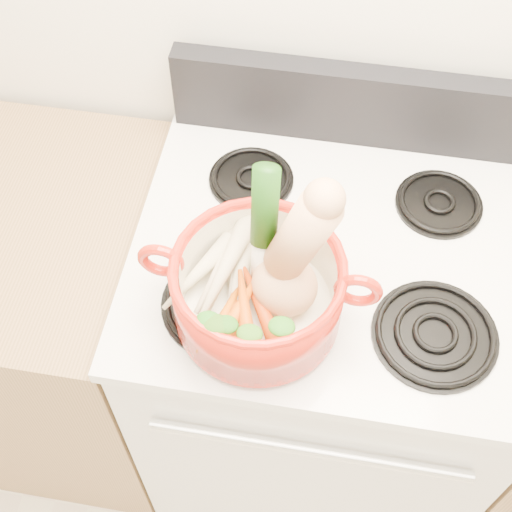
% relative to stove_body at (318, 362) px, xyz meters
% --- Properties ---
extents(stove_body, '(0.76, 0.65, 0.92)m').
position_rel_stove_body_xyz_m(stove_body, '(0.00, 0.00, 0.00)').
color(stove_body, silver).
rests_on(stove_body, floor).
extents(cooktop, '(0.78, 0.67, 0.03)m').
position_rel_stove_body_xyz_m(cooktop, '(0.00, 0.00, 0.47)').
color(cooktop, silver).
rests_on(cooktop, stove_body).
extents(control_backsplash, '(0.76, 0.05, 0.18)m').
position_rel_stove_body_xyz_m(control_backsplash, '(0.00, 0.30, 0.58)').
color(control_backsplash, black).
rests_on(control_backsplash, cooktop).
extents(oven_handle, '(0.60, 0.02, 0.02)m').
position_rel_stove_body_xyz_m(oven_handle, '(0.00, -0.34, 0.32)').
color(oven_handle, silver).
rests_on(oven_handle, stove_body).
extents(burner_front_left, '(0.22, 0.22, 0.02)m').
position_rel_stove_body_xyz_m(burner_front_left, '(-0.19, -0.16, 0.50)').
color(burner_front_left, black).
rests_on(burner_front_left, cooktop).
extents(burner_front_right, '(0.22, 0.22, 0.02)m').
position_rel_stove_body_xyz_m(burner_front_right, '(0.19, -0.16, 0.50)').
color(burner_front_right, black).
rests_on(burner_front_right, cooktop).
extents(burner_back_left, '(0.17, 0.17, 0.02)m').
position_rel_stove_body_xyz_m(burner_back_left, '(-0.19, 0.14, 0.50)').
color(burner_back_left, black).
rests_on(burner_back_left, cooktop).
extents(burner_back_right, '(0.17, 0.17, 0.02)m').
position_rel_stove_body_xyz_m(burner_back_right, '(0.19, 0.14, 0.50)').
color(burner_back_right, black).
rests_on(burner_back_right, cooktop).
extents(dutch_oven, '(0.29, 0.29, 0.14)m').
position_rel_stove_body_xyz_m(dutch_oven, '(-0.12, -0.17, 0.58)').
color(dutch_oven, '#B11C0F').
rests_on(dutch_oven, burner_front_left).
extents(pot_handle_left, '(0.08, 0.02, 0.08)m').
position_rel_stove_body_xyz_m(pot_handle_left, '(-0.29, -0.17, 0.63)').
color(pot_handle_left, '#B11C0F').
rests_on(pot_handle_left, dutch_oven).
extents(pot_handle_right, '(0.08, 0.02, 0.08)m').
position_rel_stove_body_xyz_m(pot_handle_right, '(0.04, -0.18, 0.63)').
color(pot_handle_right, '#B11C0F').
rests_on(pot_handle_right, dutch_oven).
extents(squash, '(0.23, 0.19, 0.31)m').
position_rel_stove_body_xyz_m(squash, '(-0.08, -0.16, 0.68)').
color(squash, tan).
rests_on(squash, dutch_oven).
extents(leek, '(0.04, 0.09, 0.29)m').
position_rel_stove_body_xyz_m(leek, '(-0.12, -0.13, 0.68)').
color(leek, silver).
rests_on(leek, dutch_oven).
extents(ginger, '(0.10, 0.09, 0.04)m').
position_rel_stove_body_xyz_m(ginger, '(-0.09, -0.07, 0.56)').
color(ginger, tan).
rests_on(ginger, dutch_oven).
extents(parsnip_0, '(0.04, 0.22, 0.06)m').
position_rel_stove_body_xyz_m(parsnip_0, '(-0.16, -0.16, 0.56)').
color(parsnip_0, beige).
rests_on(parsnip_0, dutch_oven).
extents(parsnip_1, '(0.07, 0.20, 0.06)m').
position_rel_stove_body_xyz_m(parsnip_1, '(-0.20, -0.15, 0.57)').
color(parsnip_1, beige).
rests_on(parsnip_1, dutch_oven).
extents(parsnip_2, '(0.04, 0.18, 0.05)m').
position_rel_stove_body_xyz_m(parsnip_2, '(-0.17, -0.12, 0.57)').
color(parsnip_2, beige).
rests_on(parsnip_2, dutch_oven).
extents(parsnip_3, '(0.13, 0.17, 0.05)m').
position_rel_stove_body_xyz_m(parsnip_3, '(-0.23, -0.15, 0.58)').
color(parsnip_3, beige).
rests_on(parsnip_3, dutch_oven).
extents(parsnip_4, '(0.11, 0.24, 0.07)m').
position_rel_stove_body_xyz_m(parsnip_4, '(-0.19, -0.12, 0.59)').
color(parsnip_4, beige).
rests_on(parsnip_4, dutch_oven).
extents(parsnip_5, '(0.10, 0.24, 0.06)m').
position_rel_stove_body_xyz_m(parsnip_5, '(-0.18, -0.14, 0.59)').
color(parsnip_5, beige).
rests_on(parsnip_5, dutch_oven).
extents(carrot_0, '(0.04, 0.15, 0.04)m').
position_rel_stove_body_xyz_m(carrot_0, '(-0.16, -0.21, 0.56)').
color(carrot_0, '#C74509').
rests_on(carrot_0, dutch_oven).
extents(carrot_1, '(0.06, 0.15, 0.04)m').
position_rel_stove_body_xyz_m(carrot_1, '(-0.17, -0.23, 0.56)').
color(carrot_1, '#C65B09').
rests_on(carrot_1, dutch_oven).
extents(carrot_2, '(0.12, 0.17, 0.05)m').
position_rel_stove_body_xyz_m(carrot_2, '(-0.11, -0.20, 0.57)').
color(carrot_2, '#C64009').
rests_on(carrot_2, dutch_oven).
extents(carrot_3, '(0.08, 0.16, 0.05)m').
position_rel_stove_body_xyz_m(carrot_3, '(-0.15, -0.22, 0.58)').
color(carrot_3, '#DD5D0B').
rests_on(carrot_3, dutch_oven).
extents(carrot_4, '(0.07, 0.16, 0.04)m').
position_rel_stove_body_xyz_m(carrot_4, '(-0.14, -0.22, 0.58)').
color(carrot_4, '#C8490A').
rests_on(carrot_4, dutch_oven).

